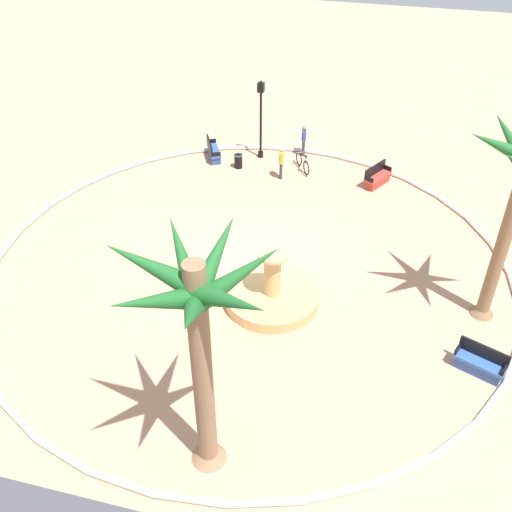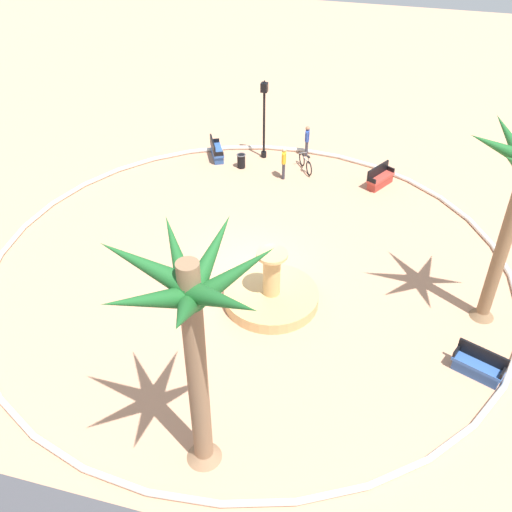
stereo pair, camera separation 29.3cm
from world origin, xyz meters
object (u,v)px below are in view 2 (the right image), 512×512
(fountain, at_px, (271,295))
(bench_north, at_px, (380,179))
(palm_tree_near_fountain, at_px, (192,321))
(bicycle_red_frame, at_px, (305,163))
(bench_west, at_px, (217,152))
(person_cyclist_photo, at_px, (307,139))
(lamppost, at_px, (264,113))
(trash_bin, at_px, (241,161))
(bench_east, at_px, (478,367))
(person_cyclist_helmet, at_px, (284,161))

(fountain, xyz_separation_m, bench_north, (-2.96, -9.41, 0.03))
(palm_tree_near_fountain, height_order, bicycle_red_frame, palm_tree_near_fountain)
(bench_west, distance_m, person_cyclist_photo, 4.67)
(lamppost, bearing_deg, trash_bin, 59.50)
(bench_north, bearing_deg, fountain, 72.52)
(fountain, relative_size, bench_west, 2.09)
(bench_east, distance_m, bench_west, 17.14)
(fountain, distance_m, palm_tree_near_fountain, 8.37)
(bench_north, xyz_separation_m, trash_bin, (6.85, 0.01, 0.04))
(fountain, xyz_separation_m, trash_bin, (3.89, -9.40, 0.07))
(bench_west, distance_m, lamppost, 3.17)
(fountain, xyz_separation_m, bicycle_red_frame, (0.75, -9.96, 0.07))
(bench_west, relative_size, person_cyclist_helmet, 1.00)
(fountain, bearing_deg, trash_bin, -67.52)
(fountain, bearing_deg, person_cyclist_photo, -85.02)
(person_cyclist_helmet, bearing_deg, bench_east, 129.67)
(bench_east, height_order, bench_north, same)
(bench_north, bearing_deg, lamppost, -12.61)
(bench_north, xyz_separation_m, lamppost, (6.05, -1.35, 2.05))
(trash_bin, height_order, person_cyclist_photo, person_cyclist_photo)
(bench_north, height_order, person_cyclist_helmet, person_cyclist_helmet)
(fountain, bearing_deg, bicycle_red_frame, -85.72)
(trash_bin, bearing_deg, person_cyclist_helmet, 167.98)
(bench_west, xyz_separation_m, bicycle_red_frame, (-4.64, 0.05, 0.04))
(trash_bin, distance_m, person_cyclist_photo, 3.62)
(bench_east, relative_size, person_cyclist_photo, 1.03)
(bench_north, bearing_deg, palm_tree_near_fountain, 78.84)
(bench_east, xyz_separation_m, lamppost, (10.24, -12.43, 2.05))
(bench_west, height_order, person_cyclist_helmet, person_cyclist_helmet)
(fountain, distance_m, bench_west, 11.37)
(bench_north, bearing_deg, person_cyclist_helmet, 6.19)
(fountain, xyz_separation_m, bench_west, (5.39, -10.02, 0.03))
(fountain, height_order, bench_east, fountain)
(fountain, relative_size, person_cyclist_photo, 2.13)
(fountain, distance_m, trash_bin, 10.17)
(palm_tree_near_fountain, distance_m, bicycle_red_frame, 17.44)
(fountain, bearing_deg, lamppost, -74.01)
(palm_tree_near_fountain, relative_size, bench_north, 4.35)
(trash_bin, bearing_deg, bench_west, -22.52)
(lamppost, height_order, person_cyclist_helmet, lamppost)
(fountain, bearing_deg, palm_tree_near_fountain, 88.06)
(palm_tree_near_fountain, distance_m, bench_north, 17.21)
(bench_west, height_order, lamppost, lamppost)
(palm_tree_near_fountain, xyz_separation_m, bench_west, (5.16, -16.80, -4.87))
(bench_west, bearing_deg, trash_bin, 157.48)
(person_cyclist_helmet, distance_m, person_cyclist_photo, 2.68)
(bicycle_red_frame, distance_m, person_cyclist_helmet, 1.47)
(lamppost, relative_size, person_cyclist_helmet, 2.48)
(person_cyclist_helmet, bearing_deg, trash_bin, -12.02)
(fountain, xyz_separation_m, lamppost, (3.08, -10.76, 2.08))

